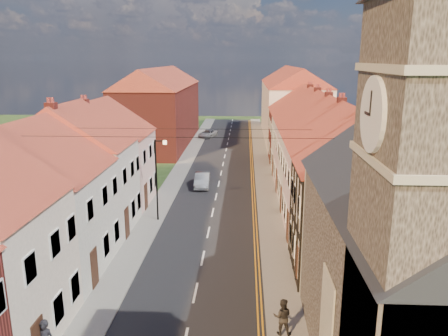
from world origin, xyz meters
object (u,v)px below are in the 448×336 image
Objects in this scene: lamppost at (157,175)px; car_distant at (208,134)px; pedestrian_right at (282,317)px; car_mid at (202,180)px.

lamppost reaches higher than car_distant.
car_distant is 49.05m from pedestrian_right.
car_mid reaches higher than car_distant.
car_mid is 26.14m from car_distant.
car_mid is at bearing 75.65° from lamppost.
pedestrian_right is (5.65, -22.40, 0.31)m from car_mid.
lamppost is at bearing -74.00° from car_distant.
car_distant is at bearing 89.00° from lamppost.
lamppost is 3.65× the size of pedestrian_right.
lamppost is 9.77m from car_mid.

